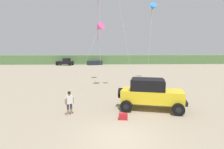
{
  "coord_description": "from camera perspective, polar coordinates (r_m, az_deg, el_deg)",
  "views": [
    {
      "loc": [
        -0.79,
        -8.82,
        4.39
      ],
      "look_at": [
        -0.17,
        4.89,
        2.55
      ],
      "focal_mm": 29.93,
      "sensor_mm": 36.0,
      "label": 1
    }
  ],
  "objects": [
    {
      "name": "jeep",
      "position": [
        14.07,
        11.8,
        -5.64
      ],
      "size": [
        5.02,
        3.37,
        2.26
      ],
      "color": "yellow",
      "rests_on": "ground_plane"
    },
    {
      "name": "person_watching",
      "position": [
        12.86,
        -12.9,
        -8.15
      ],
      "size": [
        0.55,
        0.45,
        1.67
      ],
      "color": "#8C664C",
      "rests_on": "ground_plane"
    },
    {
      "name": "kite_yellow_diamond",
      "position": [
        21.9,
        -3.98,
        14.11
      ],
      "size": [
        3.4,
        3.51,
        7.5
      ],
      "color": "#E04C93",
      "rests_on": "ground_plane"
    },
    {
      "name": "cooler_box",
      "position": [
        12.11,
        3.44,
        -12.68
      ],
      "size": [
        0.6,
        0.43,
        0.38
      ],
      "primitive_type": "cube",
      "rotation": [
        0.0,
        0.0,
        -0.13
      ],
      "color": "#B21E23",
      "rests_on": "ground_plane"
    },
    {
      "name": "kite_black_sled",
      "position": [
        28.37,
        12.34,
        19.42
      ],
      "size": [
        2.32,
        5.21,
        11.04
      ],
      "color": "blue",
      "rests_on": "ground_plane"
    },
    {
      "name": "ground_plane",
      "position": [
        9.88,
        2.41,
        -18.76
      ],
      "size": [
        220.0,
        220.0,
        0.0
      ],
      "primitive_type": "plane",
      "color": "gray"
    },
    {
      "name": "distant_pickup",
      "position": [
        54.27,
        -14.1,
        3.75
      ],
      "size": [
        4.9,
        3.26,
        1.98
      ],
      "color": "black",
      "rests_on": "ground_plane"
    },
    {
      "name": "distant_sedan",
      "position": [
        53.88,
        -5.35,
        3.56
      ],
      "size": [
        4.51,
        2.85,
        1.2
      ],
      "primitive_type": "cube",
      "rotation": [
        0.0,
        0.0,
        0.3
      ],
      "color": "#1E232D",
      "rests_on": "ground_plane"
    },
    {
      "name": "dune_ridge",
      "position": [
        58.9,
        -5.81,
        4.63
      ],
      "size": [
        90.0,
        6.58,
        2.69
      ],
      "primitive_type": "cube",
      "color": "#567A47",
      "rests_on": "ground_plane"
    }
  ]
}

